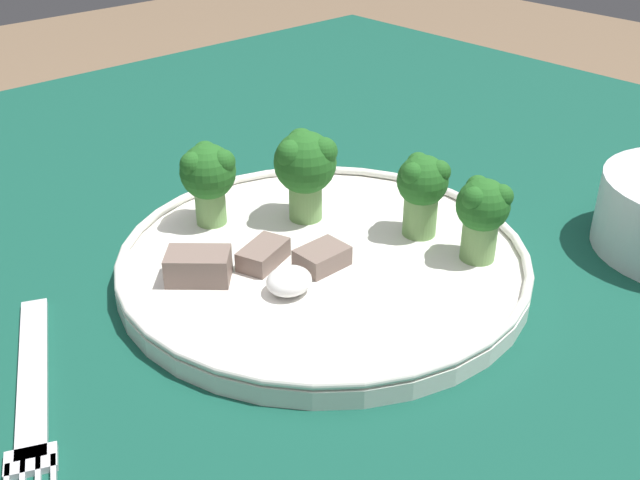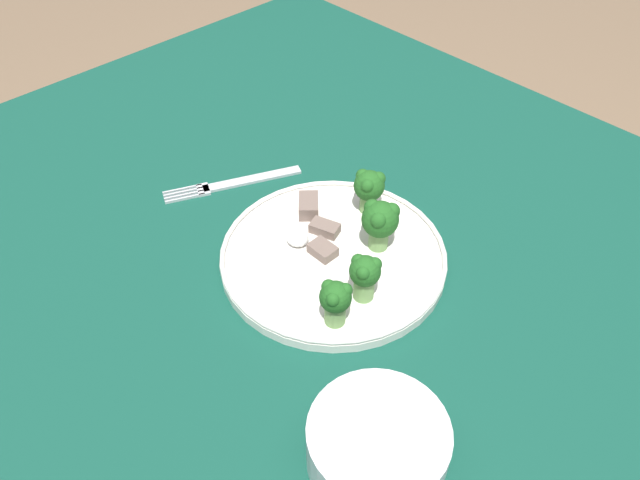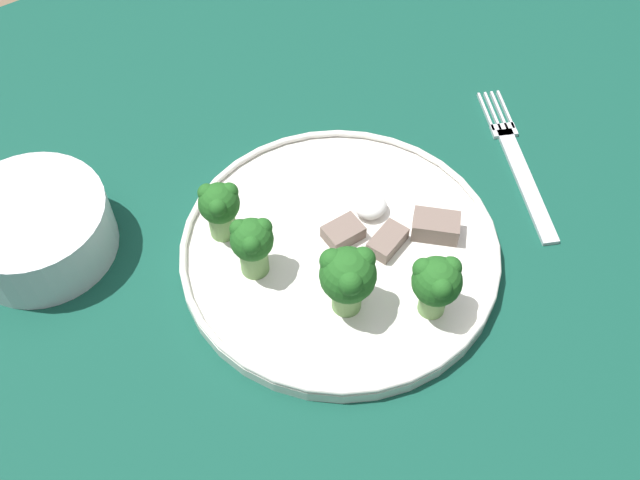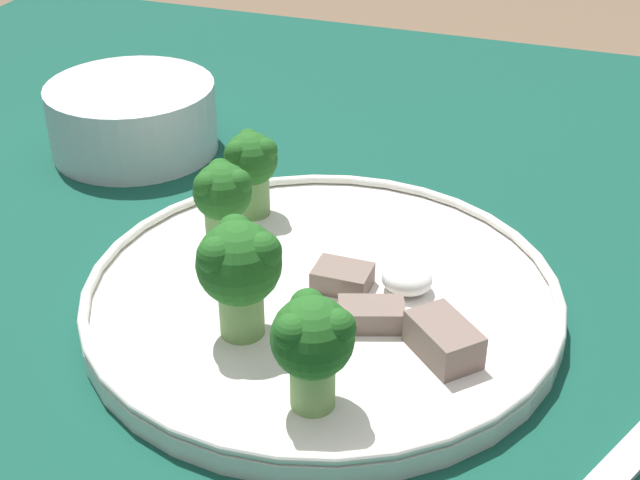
% 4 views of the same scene
% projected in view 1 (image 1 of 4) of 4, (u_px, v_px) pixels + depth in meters
% --- Properties ---
extents(table, '(1.16, 1.01, 0.75)m').
position_uv_depth(table, '(267.00, 409.00, 0.53)').
color(table, '#114738').
rests_on(table, ground_plane).
extents(dinner_plate, '(0.27, 0.27, 0.02)m').
position_uv_depth(dinner_plate, '(324.00, 260.00, 0.50)').
color(dinner_plate, white).
rests_on(dinner_plate, table).
extents(fork, '(0.10, 0.18, 0.00)m').
position_uv_depth(fork, '(32.00, 401.00, 0.39)').
color(fork, silver).
rests_on(fork, table).
extents(broccoli_floret_near_rim_left, '(0.05, 0.04, 0.07)m').
position_uv_depth(broccoli_floret_near_rim_left, '(305.00, 165.00, 0.52)').
color(broccoli_floret_near_rim_left, '#709E56').
rests_on(broccoli_floret_near_rim_left, dinner_plate).
extents(broccoli_floret_center_left, '(0.04, 0.03, 0.06)m').
position_uv_depth(broccoli_floret_center_left, '(482.00, 211.00, 0.47)').
color(broccoli_floret_center_left, '#709E56').
rests_on(broccoli_floret_center_left, dinner_plate).
extents(broccoli_floret_back_left, '(0.04, 0.03, 0.06)m').
position_uv_depth(broccoli_floret_back_left, '(422.00, 187.00, 0.50)').
color(broccoli_floret_back_left, '#709E56').
rests_on(broccoli_floret_back_left, dinner_plate).
extents(broccoli_floret_front_left, '(0.04, 0.04, 0.06)m').
position_uv_depth(broccoli_floret_front_left, '(208.00, 174.00, 0.52)').
color(broccoli_floret_front_left, '#709E56').
rests_on(broccoli_floret_front_left, dinner_plate).
extents(meat_slice_front_slice, '(0.03, 0.02, 0.01)m').
position_uv_depth(meat_slice_front_slice, '(322.00, 257.00, 0.48)').
color(meat_slice_front_slice, '#756056').
rests_on(meat_slice_front_slice, dinner_plate).
extents(meat_slice_middle_slice, '(0.05, 0.04, 0.02)m').
position_uv_depth(meat_slice_middle_slice, '(198.00, 266.00, 0.46)').
color(meat_slice_middle_slice, '#756056').
rests_on(meat_slice_middle_slice, dinner_plate).
extents(meat_slice_rear_slice, '(0.04, 0.03, 0.01)m').
position_uv_depth(meat_slice_rear_slice, '(263.00, 255.00, 0.48)').
color(meat_slice_rear_slice, '#756056').
rests_on(meat_slice_rear_slice, dinner_plate).
extents(sauce_dollop, '(0.03, 0.03, 0.02)m').
position_uv_depth(sauce_dollop, '(291.00, 280.00, 0.45)').
color(sauce_dollop, white).
rests_on(sauce_dollop, dinner_plate).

